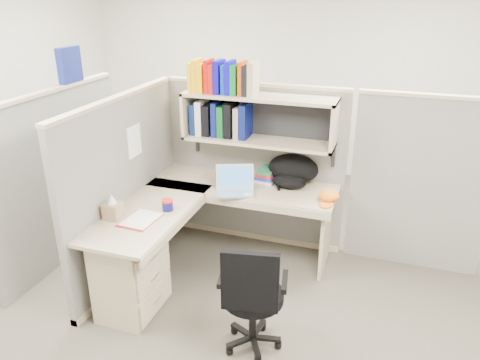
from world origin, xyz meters
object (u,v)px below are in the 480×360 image
(laptop, at_px, (235,181))
(backpack, at_px, (292,171))
(desk, at_px, (164,250))
(task_chair, at_px, (252,313))
(snack_canister, at_px, (168,205))

(laptop, distance_m, backpack, 0.56)
(desk, distance_m, backpack, 1.37)
(desk, bearing_deg, task_chair, -24.34)
(desk, distance_m, task_chair, 0.99)
(desk, height_order, snack_canister, snack_canister)
(desk, relative_size, task_chair, 1.91)
(laptop, xyz_separation_m, snack_canister, (-0.42, -0.49, -0.07))
(backpack, relative_size, task_chair, 0.52)
(laptop, bearing_deg, desk, -142.41)
(laptop, bearing_deg, backpack, 19.79)
(task_chair, bearing_deg, snack_canister, 148.76)
(backpack, xyz_separation_m, snack_canister, (-0.85, -0.85, -0.09))
(desk, xyz_separation_m, laptop, (0.40, 0.64, 0.41))
(laptop, relative_size, snack_canister, 3.59)
(desk, relative_size, backpack, 3.70)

